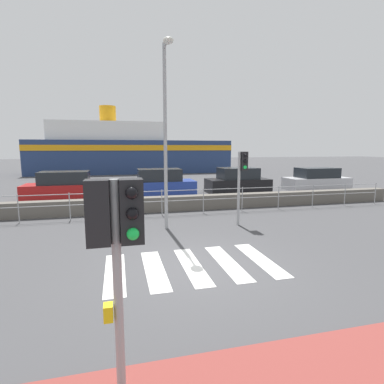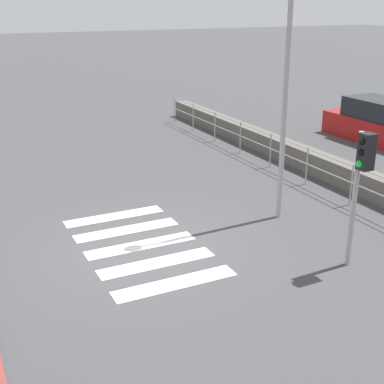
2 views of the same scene
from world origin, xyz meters
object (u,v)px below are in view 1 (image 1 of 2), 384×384
object	(u,v)px
parked_car_blue	(159,184)
parked_car_silver	(317,180)
parked_car_red	(65,187)
traffic_light_far	(242,171)
ferry_boat	(128,151)
traffic_light_near	(116,232)
parked_car_black	(238,182)
streetlamp	(166,117)

from	to	relation	value
parked_car_blue	parked_car_silver	bearing A→B (deg)	-0.00
parked_car_silver	parked_car_red	bearing A→B (deg)	180.00
traffic_light_far	ferry_boat	bearing A→B (deg)	96.99
ferry_boat	traffic_light_near	bearing A→B (deg)	-92.20
traffic_light_near	ferry_boat	world-z (taller)	ferry_boat
ferry_boat	parked_car_black	distance (m)	19.08
traffic_light_near	ferry_boat	size ratio (longest dim) A/B	0.11
traffic_light_far	parked_car_red	size ratio (longest dim) A/B	0.62
streetlamp	traffic_light_near	bearing A→B (deg)	-103.45
streetlamp	parked_car_black	distance (m)	10.18
ferry_boat	parked_car_silver	size ratio (longest dim) A/B	5.01
streetlamp	traffic_light_far	bearing A→B (deg)	-0.11
ferry_boat	parked_car_black	bearing A→B (deg)	-70.88
ferry_boat	parked_car_red	size ratio (longest dim) A/B	5.09
streetlamp	ferry_boat	distance (m)	25.72
streetlamp	parked_car_black	world-z (taller)	streetlamp
ferry_boat	parked_car_black	world-z (taller)	ferry_boat
traffic_light_near	parked_car_silver	bearing A→B (deg)	47.77
parked_car_black	parked_car_silver	world-z (taller)	parked_car_black
parked_car_black	parked_car_silver	bearing A→B (deg)	-0.00
parked_car_blue	parked_car_black	bearing A→B (deg)	-0.00
traffic_light_far	parked_car_blue	distance (m)	8.08
parked_car_red	parked_car_blue	bearing A→B (deg)	0.00
traffic_light_near	parked_car_black	world-z (taller)	traffic_light_near
parked_car_red	parked_car_blue	xyz separation A→B (m)	(5.29, 0.00, 0.02)
traffic_light_far	parked_car_red	world-z (taller)	traffic_light_far
parked_car_black	parked_car_silver	size ratio (longest dim) A/B	0.90
parked_car_blue	ferry_boat	bearing A→B (deg)	93.78
streetlamp	parked_car_black	bearing A→B (deg)	52.97
traffic_light_near	parked_car_black	bearing A→B (deg)	62.92
parked_car_red	parked_car_blue	size ratio (longest dim) A/B	1.02
parked_car_blue	parked_car_silver	distance (m)	10.83
traffic_light_far	parked_car_black	bearing A→B (deg)	68.30
traffic_light_near	parked_car_silver	distance (m)	19.80
parked_car_red	streetlamp	bearing A→B (deg)	-59.79
ferry_boat	parked_car_black	size ratio (longest dim) A/B	5.54
streetlamp	parked_car_red	size ratio (longest dim) A/B	1.44
traffic_light_near	streetlamp	xyz separation A→B (m)	(1.65, 6.90, 1.89)
ferry_boat	parked_car_silver	bearing A→B (deg)	-56.20
traffic_light_near	parked_car_blue	xyz separation A→B (m)	(2.44, 14.63, -1.27)
traffic_light_near	parked_car_blue	bearing A→B (deg)	80.52
streetlamp	parked_car_blue	size ratio (longest dim) A/B	1.47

